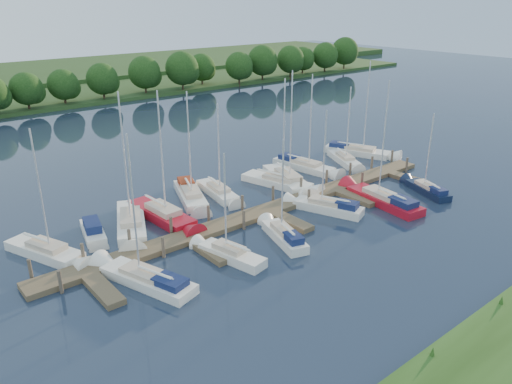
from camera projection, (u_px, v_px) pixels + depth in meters
ground at (338, 246)px, 36.85m from camera, size 260.00×260.00×0.00m
dock at (273, 213)px, 42.04m from camera, size 40.00×6.00×0.40m
mooring_pilings at (264, 204)px, 42.70m from camera, size 38.24×2.84×2.00m
far_shore at (28, 96)px, 90.70m from camera, size 180.00×30.00×0.60m
treeline at (53, 83)px, 80.06m from camera, size 143.83×9.69×8.23m
sailboat_n_0 at (48, 253)px, 35.27m from camera, size 4.03×7.51×9.77m
motorboat at (93, 233)px, 38.24m from camera, size 2.44×5.10×1.51m
sailboat_n_2 at (131, 225)px, 39.59m from camera, size 5.13×8.70×11.35m
sailboat_n_3 at (164, 217)px, 41.02m from camera, size 2.53×8.71×11.19m
sailboat_n_4 at (191, 196)px, 45.14m from camera, size 4.23×8.00×10.29m
sailboat_n_5 at (219, 193)px, 46.03m from camera, size 2.60×7.04×8.99m
sailboat_n_6 at (281, 184)px, 48.37m from camera, size 3.78×8.56×10.75m
sailboat_n_7 at (289, 181)px, 48.97m from camera, size 4.48×8.98×11.45m
sailboat_n_8 at (306, 167)px, 52.99m from camera, size 2.96×8.31×10.42m
sailboat_n_9 at (345, 161)px, 55.10m from camera, size 3.93×6.70×8.76m
sailboat_n_10 at (360, 152)px, 57.96m from camera, size 4.84×8.64×11.05m
sailboat_s_0 at (144, 279)px, 32.04m from camera, size 3.95×8.09×10.17m
sailboat_s_1 at (229, 255)px, 35.01m from camera, size 2.55×6.20×8.11m
sailboat_s_2 at (284, 236)px, 37.62m from camera, size 2.93×6.26×8.21m
sailboat_s_3 at (326, 208)px, 42.73m from camera, size 3.71×6.95×9.15m
sailboat_s_4 at (382, 200)px, 44.37m from camera, size 2.94×8.89×11.21m
sailboat_s_5 at (427, 190)px, 46.73m from camera, size 3.07×6.01×7.81m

